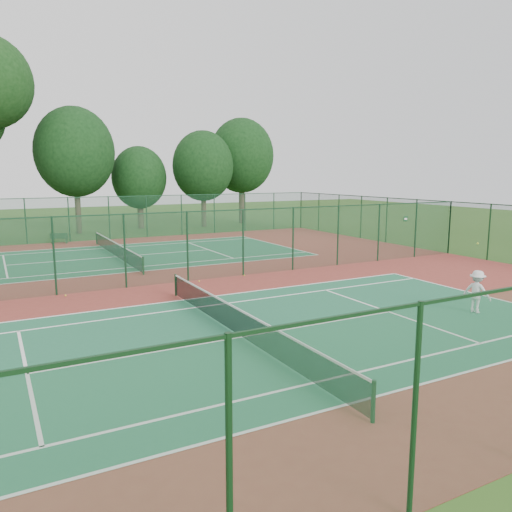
% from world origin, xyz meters
% --- Properties ---
extents(ground, '(120.00, 120.00, 0.00)m').
position_xyz_m(ground, '(0.00, 0.00, 0.00)').
color(ground, '#30551A').
rests_on(ground, ground).
extents(red_pad, '(40.00, 36.00, 0.01)m').
position_xyz_m(red_pad, '(0.00, 0.00, 0.01)').
color(red_pad, maroon).
rests_on(red_pad, ground).
extents(court_near, '(23.77, 10.97, 0.01)m').
position_xyz_m(court_near, '(0.00, -9.00, 0.01)').
color(court_near, '#1F6241').
rests_on(court_near, red_pad).
extents(court_far, '(23.77, 10.97, 0.01)m').
position_xyz_m(court_far, '(0.00, 9.00, 0.01)').
color(court_far, '#1D5D3A').
rests_on(court_far, red_pad).
extents(fence_north, '(40.00, 0.09, 3.50)m').
position_xyz_m(fence_north, '(0.00, 18.00, 1.76)').
color(fence_north, '#16442A').
rests_on(fence_north, ground).
extents(fence_south, '(40.00, 0.09, 3.50)m').
position_xyz_m(fence_south, '(0.00, -18.00, 1.76)').
color(fence_south, '#1B512C').
rests_on(fence_south, ground).
extents(fence_east, '(0.09, 36.00, 3.50)m').
position_xyz_m(fence_east, '(20.00, 0.00, 1.76)').
color(fence_east, '#17472D').
rests_on(fence_east, ground).
extents(fence_divider, '(40.00, 0.09, 3.50)m').
position_xyz_m(fence_divider, '(0.00, 0.00, 1.76)').
color(fence_divider, '#164426').
rests_on(fence_divider, ground).
extents(tennis_net_near, '(0.10, 12.90, 0.97)m').
position_xyz_m(tennis_net_near, '(0.00, -9.00, 0.54)').
color(tennis_net_near, '#13351D').
rests_on(tennis_net_near, ground).
extents(tennis_net_far, '(0.10, 12.90, 0.97)m').
position_xyz_m(tennis_net_far, '(0.00, 9.00, 0.54)').
color(tennis_net_far, '#163E20').
rests_on(tennis_net_far, ground).
extents(player_near, '(0.89, 1.20, 1.65)m').
position_xyz_m(player_near, '(9.30, -10.64, 0.84)').
color(player_near, silver).
rests_on(player_near, court_near).
extents(bench, '(1.36, 0.77, 0.81)m').
position_xyz_m(bench, '(-2.42, 17.31, 0.43)').
color(bench, '#12331A').
rests_on(bench, red_pad).
extents(stray_ball_a, '(0.07, 0.07, 0.07)m').
position_xyz_m(stray_ball_a, '(1.94, -0.45, 0.05)').
color(stray_ball_a, yellow).
rests_on(stray_ball_a, red_pad).
extents(stray_ball_b, '(0.07, 0.07, 0.07)m').
position_xyz_m(stray_ball_b, '(4.56, -0.21, 0.05)').
color(stray_ball_b, '#B0CA2E').
rests_on(stray_ball_b, red_pad).
extents(stray_ball_c, '(0.07, 0.07, 0.07)m').
position_xyz_m(stray_ball_c, '(-4.30, -0.44, 0.05)').
color(stray_ball_c, gold).
rests_on(stray_ball_c, red_pad).
extents(evergreen_row, '(39.00, 5.00, 12.00)m').
position_xyz_m(evergreen_row, '(0.50, 24.25, 0.00)').
color(evergreen_row, black).
rests_on(evergreen_row, ground).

